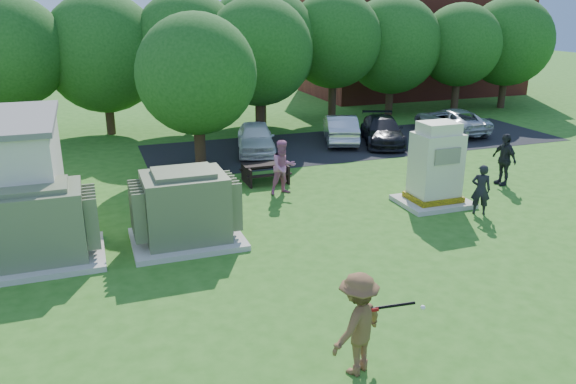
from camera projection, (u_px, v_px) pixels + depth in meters
name	position (u px, v px, depth m)	size (l,w,h in m)	color
ground	(349.00, 301.00, 12.51)	(120.00, 120.00, 0.00)	#2D6619
brick_building	(413.00, 38.00, 41.12)	(15.00, 8.00, 8.00)	maroon
parking_strip	(358.00, 143.00, 26.80)	(20.00, 6.00, 0.01)	#232326
transformer_left	(39.00, 226.00, 14.13)	(3.00, 2.40, 2.07)	beige
transformer_right	(185.00, 209.00, 15.32)	(3.00, 2.40, 2.07)	beige
generator_cabinet	(435.00, 169.00, 18.23)	(2.25, 1.84, 2.74)	beige
picnic_table	(265.00, 170.00, 20.77)	(1.66, 1.25, 0.71)	black
batter	(358.00, 324.00, 9.81)	(1.24, 0.71, 1.92)	brown
person_by_generator	(481.00, 190.00, 17.46)	(0.59, 0.38, 1.61)	black
person_at_picnic	(283.00, 167.00, 19.32)	(0.93, 0.72, 1.91)	#BF6590
person_walking_right	(504.00, 159.00, 20.35)	(1.11, 0.46, 1.89)	#232428
car_white	(256.00, 138.00, 24.87)	(1.59, 3.95, 1.35)	white
car_silver_a	(340.00, 128.00, 26.78)	(1.41, 4.04, 1.33)	silver
car_dark	(382.00, 131.00, 26.52)	(1.76, 4.33, 1.26)	black
car_silver_b	(451.00, 121.00, 28.75)	(2.10, 4.56, 1.27)	silver
batting_equipment	(394.00, 307.00, 9.83)	(1.18, 0.13, 0.22)	black
tree_row	(223.00, 49.00, 28.27)	(41.30, 13.30, 7.30)	#47301E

